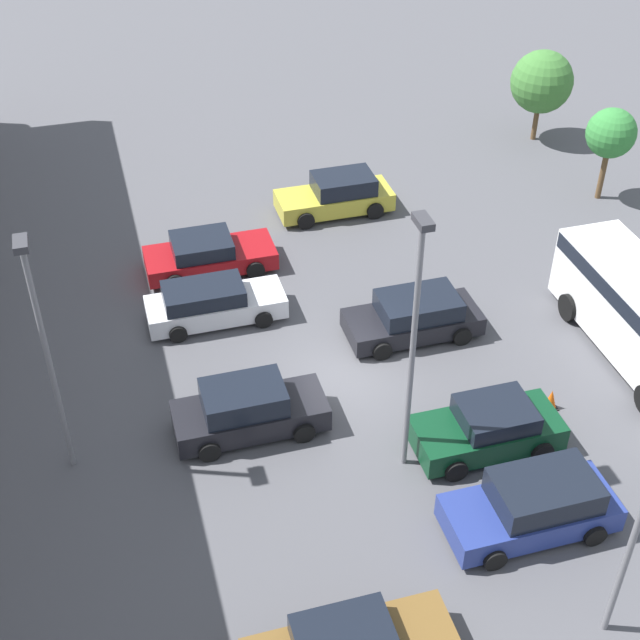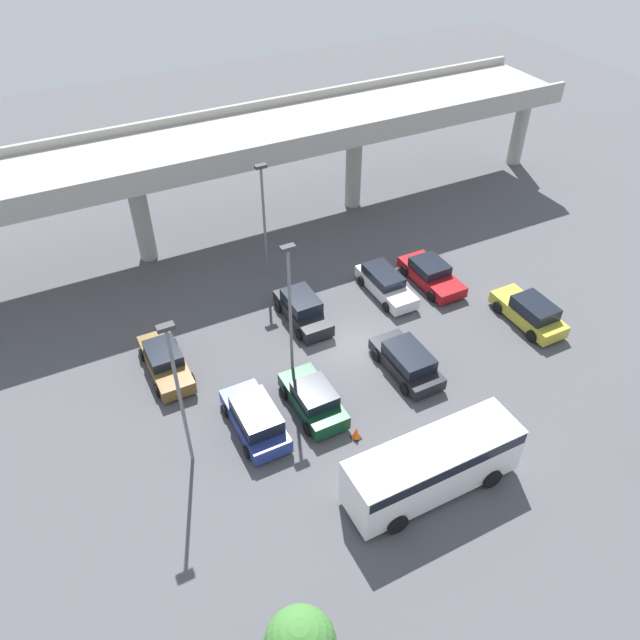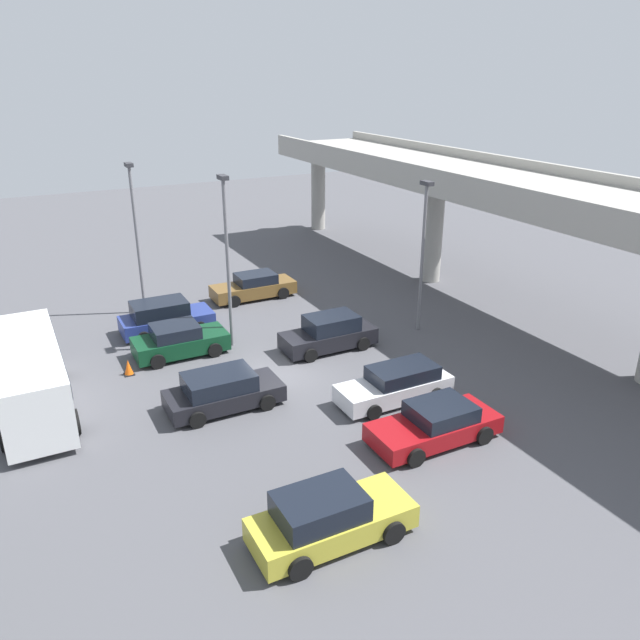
{
  "view_description": "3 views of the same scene",
  "coord_description": "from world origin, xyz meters",
  "px_view_note": "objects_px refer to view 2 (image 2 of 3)",
  "views": [
    {
      "loc": [
        -20.75,
        6.66,
        18.97
      ],
      "look_at": [
        1.34,
        0.38,
        1.38
      ],
      "focal_mm": 50.0,
      "sensor_mm": 36.0,
      "label": 1
    },
    {
      "loc": [
        -13.59,
        -22.21,
        23.43
      ],
      "look_at": [
        -1.19,
        1.92,
        0.94
      ],
      "focal_mm": 35.0,
      "sensor_mm": 36.0,
      "label": 2
    },
    {
      "loc": [
        22.57,
        -9.57,
        12.56
      ],
      "look_at": [
        0.33,
        1.94,
        2.43
      ],
      "focal_mm": 35.0,
      "sensor_mm": 36.0,
      "label": 3
    }
  ],
  "objects_px": {
    "parked_car_0": "(165,361)",
    "parked_car_6": "(431,274)",
    "parked_car_7": "(530,312)",
    "parked_car_3": "(302,309)",
    "shuttle_bus": "(433,463)",
    "parked_car_5": "(385,284)",
    "lamp_post_near_aisle": "(290,306)",
    "lamp_post_by_overpass": "(264,213)",
    "parked_car_2": "(313,399)",
    "lamp_post_mid_lot": "(178,387)",
    "parked_car_1": "(255,418)",
    "parked_car_4": "(407,361)",
    "traffic_cone": "(356,433)"
  },
  "relations": [
    {
      "from": "shuttle_bus",
      "to": "parked_car_7",
      "type": "bearing_deg",
      "value": 30.2
    },
    {
      "from": "parked_car_2",
      "to": "parked_car_5",
      "type": "xyz_separation_m",
      "value": [
        8.29,
        6.61,
        -0.02
      ]
    },
    {
      "from": "parked_car_6",
      "to": "lamp_post_by_overpass",
      "type": "height_order",
      "value": "lamp_post_by_overpass"
    },
    {
      "from": "traffic_cone",
      "to": "parked_car_5",
      "type": "bearing_deg",
      "value": 51.54
    },
    {
      "from": "parked_car_5",
      "to": "lamp_post_near_aisle",
      "type": "distance_m",
      "value": 10.04
    },
    {
      "from": "traffic_cone",
      "to": "parked_car_0",
      "type": "bearing_deg",
      "value": 127.98
    },
    {
      "from": "lamp_post_near_aisle",
      "to": "lamp_post_by_overpass",
      "type": "bearing_deg",
      "value": 74.47
    },
    {
      "from": "parked_car_7",
      "to": "parked_car_0",
      "type": "bearing_deg",
      "value": 74.07
    },
    {
      "from": "shuttle_bus",
      "to": "lamp_post_near_aisle",
      "type": "relative_size",
      "value": 0.97
    },
    {
      "from": "lamp_post_near_aisle",
      "to": "parked_car_1",
      "type": "bearing_deg",
      "value": -141.62
    },
    {
      "from": "parked_car_2",
      "to": "parked_car_4",
      "type": "distance_m",
      "value": 5.64
    },
    {
      "from": "lamp_post_mid_lot",
      "to": "traffic_cone",
      "type": "relative_size",
      "value": 11.61
    },
    {
      "from": "parked_car_7",
      "to": "lamp_post_by_overpass",
      "type": "relative_size",
      "value": 0.62
    },
    {
      "from": "parked_car_0",
      "to": "traffic_cone",
      "type": "height_order",
      "value": "parked_car_0"
    },
    {
      "from": "parked_car_5",
      "to": "parked_car_6",
      "type": "bearing_deg",
      "value": 82.66
    },
    {
      "from": "parked_car_6",
      "to": "parked_car_3",
      "type": "bearing_deg",
      "value": -92.39
    },
    {
      "from": "lamp_post_by_overpass",
      "to": "lamp_post_mid_lot",
      "type": "bearing_deg",
      "value": -126.91
    },
    {
      "from": "shuttle_bus",
      "to": "lamp_post_near_aisle",
      "type": "xyz_separation_m",
      "value": [
        -2.44,
        9.05,
        3.14
      ]
    },
    {
      "from": "parked_car_3",
      "to": "parked_car_6",
      "type": "bearing_deg",
      "value": 87.61
    },
    {
      "from": "parked_car_1",
      "to": "lamp_post_by_overpass",
      "type": "relative_size",
      "value": 0.6
    },
    {
      "from": "parked_car_0",
      "to": "parked_car_4",
      "type": "xyz_separation_m",
      "value": [
        11.39,
        -5.86,
        0.04
      ]
    },
    {
      "from": "parked_car_7",
      "to": "shuttle_bus",
      "type": "distance_m",
      "value": 13.59
    },
    {
      "from": "parked_car_2",
      "to": "shuttle_bus",
      "type": "distance_m",
      "value": 7.02
    },
    {
      "from": "parked_car_0",
      "to": "parked_car_6",
      "type": "height_order",
      "value": "parked_car_0"
    },
    {
      "from": "parked_car_1",
      "to": "shuttle_bus",
      "type": "relative_size",
      "value": 0.58
    },
    {
      "from": "parked_car_7",
      "to": "lamp_post_mid_lot",
      "type": "distance_m",
      "value": 21.0
    },
    {
      "from": "parked_car_0",
      "to": "lamp_post_by_overpass",
      "type": "relative_size",
      "value": 0.64
    },
    {
      "from": "parked_car_2",
      "to": "parked_car_6",
      "type": "height_order",
      "value": "parked_car_2"
    },
    {
      "from": "parked_car_5",
      "to": "shuttle_bus",
      "type": "xyz_separation_m",
      "value": [
        -5.79,
        -13.1,
        0.96
      ]
    },
    {
      "from": "parked_car_1",
      "to": "parked_car_2",
      "type": "bearing_deg",
      "value": -91.65
    },
    {
      "from": "parked_car_6",
      "to": "parked_car_0",
      "type": "bearing_deg",
      "value": -89.41
    },
    {
      "from": "parked_car_4",
      "to": "parked_car_3",
      "type": "bearing_deg",
      "value": 25.37
    },
    {
      "from": "parked_car_2",
      "to": "parked_car_5",
      "type": "bearing_deg",
      "value": -51.43
    },
    {
      "from": "parked_car_6",
      "to": "lamp_post_near_aisle",
      "type": "height_order",
      "value": "lamp_post_near_aisle"
    },
    {
      "from": "parked_car_1",
      "to": "traffic_cone",
      "type": "relative_size",
      "value": 6.56
    },
    {
      "from": "parked_car_6",
      "to": "shuttle_bus",
      "type": "height_order",
      "value": "shuttle_bus"
    },
    {
      "from": "parked_car_1",
      "to": "parked_car_4",
      "type": "xyz_separation_m",
      "value": [
        8.7,
        0.08,
        -0.07
      ]
    },
    {
      "from": "parked_car_3",
      "to": "parked_car_7",
      "type": "relative_size",
      "value": 0.96
    },
    {
      "from": "parked_car_3",
      "to": "shuttle_bus",
      "type": "relative_size",
      "value": 0.57
    },
    {
      "from": "lamp_post_mid_lot",
      "to": "parked_car_4",
      "type": "bearing_deg",
      "value": 1.82
    },
    {
      "from": "parked_car_0",
      "to": "parked_car_7",
      "type": "distance_m",
      "value": 20.76
    },
    {
      "from": "parked_car_0",
      "to": "parked_car_7",
      "type": "bearing_deg",
      "value": 74.07
    },
    {
      "from": "shuttle_bus",
      "to": "lamp_post_by_overpass",
      "type": "height_order",
      "value": "lamp_post_by_overpass"
    },
    {
      "from": "parked_car_2",
      "to": "lamp_post_near_aisle",
      "type": "height_order",
      "value": "lamp_post_near_aisle"
    },
    {
      "from": "parked_car_6",
      "to": "parked_car_4",
      "type": "bearing_deg",
      "value": -43.71
    },
    {
      "from": "parked_car_2",
      "to": "parked_car_5",
      "type": "height_order",
      "value": "parked_car_2"
    },
    {
      "from": "parked_car_4",
      "to": "parked_car_6",
      "type": "distance_m",
      "value": 8.36
    },
    {
      "from": "parked_car_0",
      "to": "lamp_post_by_overpass",
      "type": "distance_m",
      "value": 10.84
    },
    {
      "from": "parked_car_1",
      "to": "traffic_cone",
      "type": "bearing_deg",
      "value": -123.49
    },
    {
      "from": "parked_car_6",
      "to": "parked_car_5",
      "type": "bearing_deg",
      "value": -97.34
    }
  ]
}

